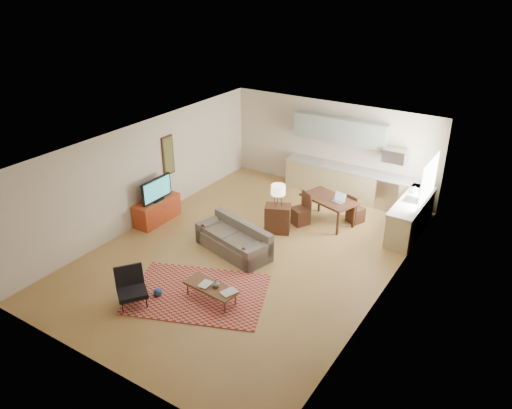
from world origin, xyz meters
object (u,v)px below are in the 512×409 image
Objects in this scene: sofa at (233,239)px; coffee_table at (211,293)px; console_table at (278,219)px; tv_credenza at (157,210)px; dining_table at (328,210)px; armchair at (132,289)px.

sofa reaches higher than coffee_table.
console_table is at bearing 89.72° from sofa.
tv_credenza is 1.83× the size of console_table.
dining_table reaches higher than tv_credenza.
coffee_table is at bearing -78.93° from dining_table.
console_table reaches higher than sofa.
dining_table reaches higher than sofa.
coffee_table is 3.28m from console_table.
tv_credenza is at bearing 153.68° from coffee_table.
dining_table is (1.81, 5.37, -0.02)m from armchair.
console_table is (0.93, 4.21, -0.01)m from armchair.
console_table is at bearing 21.84° from tv_credenza.
coffee_table is at bearing -31.41° from tv_credenza.
armchair is at bearing -90.47° from dining_table.
sofa reaches higher than tv_credenza.
coffee_table is 1.53× the size of armchair.
sofa is at bearing 116.51° from coffee_table.
sofa is at bearing -129.34° from console_table.
sofa is 2.69× the size of armchair.
console_table reaches higher than coffee_table.
armchair is 4.32m from console_table.
armchair reaches higher than dining_table.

